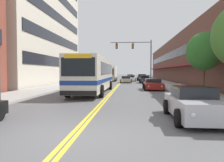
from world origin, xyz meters
name	(u,v)px	position (x,y,z in m)	size (l,w,h in m)	color
ground_plane	(121,82)	(0.00, 37.00, 0.00)	(240.00, 240.00, 0.00)	#565659
sidewalk_left	(84,81)	(-7.49, 37.00, 0.07)	(3.98, 106.00, 0.14)	#9E9B96
sidewalk_right	(159,81)	(7.49, 37.00, 0.07)	(3.98, 106.00, 0.14)	#9E9B96
centre_line	(121,82)	(0.00, 37.00, 0.00)	(0.34, 106.00, 0.01)	yellow
storefront_row_right	(192,60)	(13.71, 37.00, 4.19)	(9.10, 68.00, 8.39)	brown
city_bus	(94,73)	(-1.73, 14.03, 1.82)	(2.93, 12.56, 3.22)	silver
car_navy_parked_left_mid	(90,81)	(-4.45, 26.40, 0.61)	(2.11, 4.33, 1.30)	#19234C
car_silver_parked_right_foreground	(193,104)	(4.34, 2.42, 0.64)	(1.97, 4.21, 1.36)	#B7B7BC
car_red_parked_right_mid	(153,85)	(4.28, 17.56, 0.57)	(2.13, 4.31, 1.21)	maroon
car_charcoal_parked_right_far	(142,78)	(4.41, 42.30, 0.66)	(2.16, 4.76, 1.44)	#232328
car_dark_grey_parked_right_end	(145,79)	(4.40, 32.15, 0.63)	(1.99, 4.16, 1.36)	#38383D
car_beige_moving_lead	(126,80)	(1.02, 32.63, 0.57)	(2.01, 4.29, 1.21)	#BCAD89
car_slate_blue_moving_second	(130,77)	(1.80, 54.41, 0.59)	(2.04, 4.80, 1.24)	#475675
car_white_moving_third	(131,78)	(1.95, 39.77, 0.59)	(2.03, 4.81, 1.25)	white
box_truck	(110,73)	(-2.38, 39.28, 1.65)	(2.55, 7.08, 3.22)	#BCAD89
traffic_signal_mast	(138,53)	(2.99, 29.87, 5.15)	(6.79, 0.38, 7.22)	#47474C
street_lamp_left_near	(3,29)	(-5.01, 4.48, 4.23)	(2.02, 0.28, 7.08)	#47474C
street_tree_right_mid	(204,51)	(7.88, 12.07, 3.66)	(2.88, 2.88, 5.12)	brown
fire_hydrant	(180,89)	(5.95, 11.96, 0.56)	(0.29, 0.21, 0.85)	#B7B7BC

